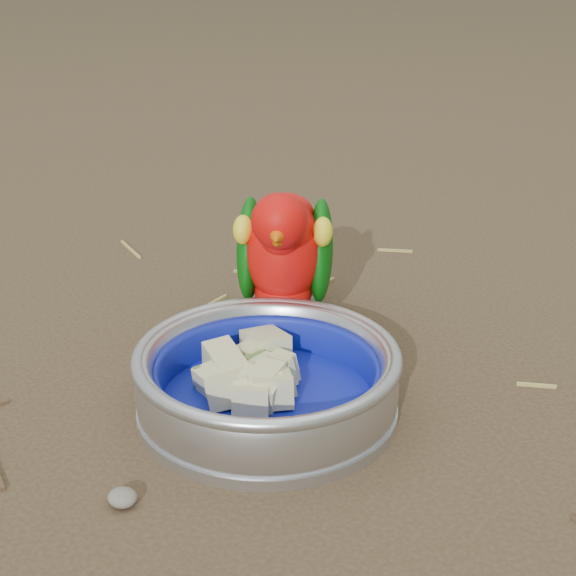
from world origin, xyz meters
The scene contains 6 objects.
ground centered at (0.00, 0.00, 0.00)m, with size 60.00×60.00×0.00m, color #463523.
food_bowl centered at (0.03, 0.01, 0.01)m, with size 0.22×0.22×0.02m, color #B2B2BA.
bowl_wall centered at (0.03, 0.01, 0.04)m, with size 0.22×0.22×0.04m, color #B2B2BA, non-canonical shape.
fruit_wedges centered at (0.03, 0.01, 0.03)m, with size 0.13×0.13×0.03m, color beige, non-canonical shape.
lory_parrot centered at (-0.04, 0.14, 0.08)m, with size 0.10×0.20×0.16m, color red, non-canonical shape.
ground_debris centered at (0.04, 0.07, 0.00)m, with size 0.90×0.80×0.01m, color tan, non-canonical shape.
Camera 1 is at (0.41, -0.53, 0.40)m, focal length 55.00 mm.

